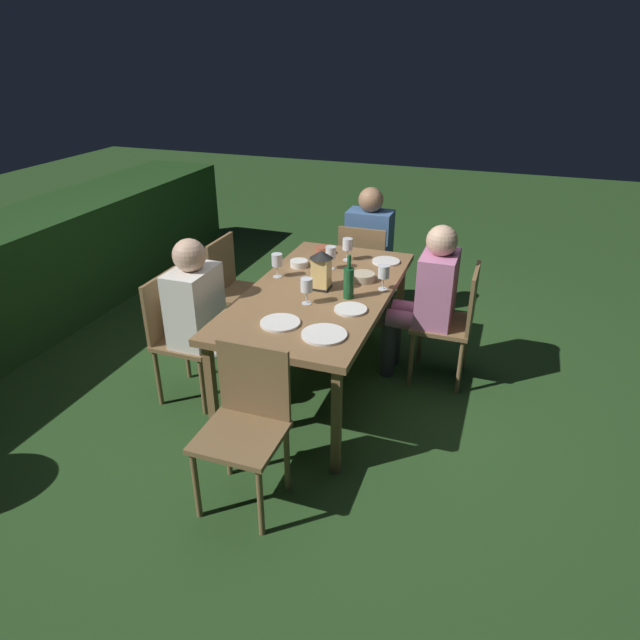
{
  "coord_description": "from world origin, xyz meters",
  "views": [
    {
      "loc": [
        -3.22,
        -1.14,
        2.24
      ],
      "look_at": [
        0.0,
        0.0,
        0.53
      ],
      "focal_mm": 31.41,
      "sensor_mm": 36.0,
      "label": 1
    }
  ],
  "objects_px": {
    "wine_glass_d": "(331,254)",
    "plate_b": "(280,323)",
    "plate_a": "(386,261)",
    "dining_table": "(320,297)",
    "plate_d": "(351,309)",
    "chair_head_near": "(246,421)",
    "chair_head_far": "(364,268)",
    "person_in_pink": "(427,295)",
    "person_in_blue": "(371,244)",
    "bowl_salad": "(323,250)",
    "wine_glass_c": "(307,286)",
    "bowl_olives": "(363,277)",
    "wine_glass_b": "(384,273)",
    "green_bottle_on_table": "(349,282)",
    "wine_glass_a": "(277,261)",
    "bowl_bread": "(299,263)",
    "chair_side_left_b": "(453,319)",
    "chair_side_right_b": "(236,287)",
    "person_in_cream": "(204,316)",
    "lantern_centerpiece": "(321,268)",
    "chair_side_right_a": "(181,332)",
    "wine_glass_e": "(348,245)",
    "plate_c": "(324,335)"
  },
  "relations": [
    {
      "from": "plate_a",
      "to": "plate_b",
      "type": "distance_m",
      "value": 1.25
    },
    {
      "from": "person_in_pink",
      "to": "bowl_salad",
      "type": "relative_size",
      "value": 9.37
    },
    {
      "from": "chair_head_far",
      "to": "wine_glass_a",
      "type": "xyz_separation_m",
      "value": [
        -1.03,
        0.36,
        0.38
      ]
    },
    {
      "from": "wine_glass_a",
      "to": "person_in_blue",
      "type": "bearing_deg",
      "value": -16.28
    },
    {
      "from": "plate_c",
      "to": "person_in_cream",
      "type": "bearing_deg",
      "value": 77.42
    },
    {
      "from": "plate_d",
      "to": "bowl_salad",
      "type": "distance_m",
      "value": 1.04
    },
    {
      "from": "chair_side_left_b",
      "to": "plate_a",
      "type": "xyz_separation_m",
      "value": [
        0.25,
        0.56,
        0.27
      ]
    },
    {
      "from": "wine_glass_c",
      "to": "plate_c",
      "type": "relative_size",
      "value": 0.65
    },
    {
      "from": "chair_head_far",
      "to": "bowl_olives",
      "type": "relative_size",
      "value": 5.31
    },
    {
      "from": "person_in_cream",
      "to": "lantern_centerpiece",
      "type": "bearing_deg",
      "value": -56.8
    },
    {
      "from": "wine_glass_b",
      "to": "plate_d",
      "type": "bearing_deg",
      "value": 164.41
    },
    {
      "from": "plate_c",
      "to": "chair_head_near",
      "type": "bearing_deg",
      "value": 156.32
    },
    {
      "from": "person_in_cream",
      "to": "person_in_pink",
      "type": "height_order",
      "value": "same"
    },
    {
      "from": "chair_head_far",
      "to": "plate_d",
      "type": "height_order",
      "value": "chair_head_far"
    },
    {
      "from": "chair_head_far",
      "to": "green_bottle_on_table",
      "type": "height_order",
      "value": "green_bottle_on_table"
    },
    {
      "from": "wine_glass_c",
      "to": "bowl_olives",
      "type": "bearing_deg",
      "value": -25.87
    },
    {
      "from": "lantern_centerpiece",
      "to": "bowl_bread",
      "type": "bearing_deg",
      "value": 41.2
    },
    {
      "from": "green_bottle_on_table",
      "to": "wine_glass_c",
      "type": "height_order",
      "value": "green_bottle_on_table"
    },
    {
      "from": "dining_table",
      "to": "green_bottle_on_table",
      "type": "distance_m",
      "value": 0.28
    },
    {
      "from": "chair_head_far",
      "to": "person_in_pink",
      "type": "height_order",
      "value": "person_in_pink"
    },
    {
      "from": "wine_glass_a",
      "to": "chair_head_near",
      "type": "bearing_deg",
      "value": -164.19
    },
    {
      "from": "chair_side_right_b",
      "to": "plate_a",
      "type": "xyz_separation_m",
      "value": [
        0.25,
        -1.14,
        0.27
      ]
    },
    {
      "from": "person_in_blue",
      "to": "wine_glass_b",
      "type": "relative_size",
      "value": 6.8
    },
    {
      "from": "chair_side_left_b",
      "to": "plate_c",
      "type": "relative_size",
      "value": 3.35
    },
    {
      "from": "person_in_cream",
      "to": "wine_glass_d",
      "type": "distance_m",
      "value": 1.02
    },
    {
      "from": "wine_glass_c",
      "to": "bowl_salad",
      "type": "height_order",
      "value": "wine_glass_c"
    },
    {
      "from": "plate_d",
      "to": "chair_head_near",
      "type": "bearing_deg",
      "value": 162.61
    },
    {
      "from": "wine_glass_b",
      "to": "bowl_bread",
      "type": "relative_size",
      "value": 1.3
    },
    {
      "from": "person_in_blue",
      "to": "person_in_pink",
      "type": "bearing_deg",
      "value": -145.08
    },
    {
      "from": "wine_glass_d",
      "to": "plate_b",
      "type": "relative_size",
      "value": 0.72
    },
    {
      "from": "dining_table",
      "to": "bowl_salad",
      "type": "relative_size",
      "value": 14.61
    },
    {
      "from": "person_in_pink",
      "to": "plate_a",
      "type": "distance_m",
      "value": 0.45
    },
    {
      "from": "wine_glass_e",
      "to": "chair_side_right_b",
      "type": "bearing_deg",
      "value": 102.89
    },
    {
      "from": "chair_side_right_b",
      "to": "plate_d",
      "type": "bearing_deg",
      "value": -119.48
    },
    {
      "from": "plate_a",
      "to": "wine_glass_a",
      "type": "bearing_deg",
      "value": 129.26
    },
    {
      "from": "person_in_blue",
      "to": "bowl_salad",
      "type": "bearing_deg",
      "value": 162.36
    },
    {
      "from": "dining_table",
      "to": "person_in_blue",
      "type": "xyz_separation_m",
      "value": [
        1.34,
        0.0,
        -0.06
      ]
    },
    {
      "from": "chair_side_right_a",
      "to": "wine_glass_d",
      "type": "bearing_deg",
      "value": -45.22
    },
    {
      "from": "dining_table",
      "to": "wine_glass_e",
      "type": "height_order",
      "value": "wine_glass_e"
    },
    {
      "from": "plate_a",
      "to": "plate_b",
      "type": "xyz_separation_m",
      "value": [
        -1.2,
        0.35,
        0.0
      ]
    },
    {
      "from": "dining_table",
      "to": "wine_glass_d",
      "type": "distance_m",
      "value": 0.43
    },
    {
      "from": "wine_glass_e",
      "to": "lantern_centerpiece",
      "type": "bearing_deg",
      "value": 179.42
    },
    {
      "from": "chair_side_right_a",
      "to": "bowl_bread",
      "type": "distance_m",
      "value": 0.99
    },
    {
      "from": "bowl_salad",
      "to": "wine_glass_c",
      "type": "bearing_deg",
      "value": -167.18
    },
    {
      "from": "plate_b",
      "to": "bowl_salad",
      "type": "relative_size",
      "value": 1.92
    },
    {
      "from": "bowl_olives",
      "to": "person_in_cream",
      "type": "bearing_deg",
      "value": 126.52
    },
    {
      "from": "lantern_centerpiece",
      "to": "wine_glass_a",
      "type": "bearing_deg",
      "value": 75.57
    },
    {
      "from": "chair_head_near",
      "to": "wine_glass_d",
      "type": "xyz_separation_m",
      "value": [
        1.53,
        0.05,
        0.38
      ]
    },
    {
      "from": "chair_head_far",
      "to": "bowl_salad",
      "type": "relative_size",
      "value": 7.09
    },
    {
      "from": "chair_side_left_b",
      "to": "wine_glass_c",
      "type": "xyz_separation_m",
      "value": [
        -0.64,
        0.86,
        0.38
      ]
    }
  ]
}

